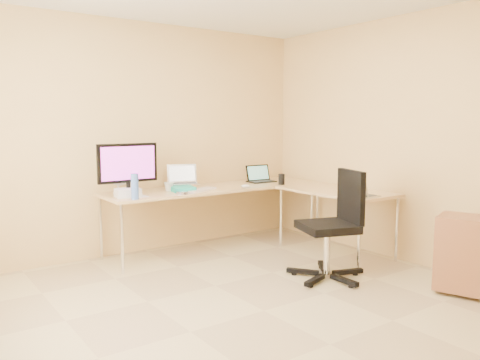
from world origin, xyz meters
TOP-DOWN VIEW (x-y plane):
  - floor at (0.00, 0.00)m, footprint 4.50×4.50m
  - wall_back at (0.00, 2.25)m, footprint 4.50×0.00m
  - wall_right at (2.10, 0.00)m, footprint 0.00×4.50m
  - desk_main at (0.72, 1.85)m, footprint 2.65×0.70m
  - desk_return at (1.70, 0.85)m, footprint 0.70×1.30m
  - monitor at (-0.37, 1.80)m, footprint 0.64×0.21m
  - book_stack at (0.25, 1.79)m, footprint 0.28×0.35m
  - laptop_center at (0.35, 1.93)m, footprint 0.40×0.35m
  - laptop_black at (1.45, 1.90)m, footprint 0.35×0.27m
  - keyboard at (0.42, 1.67)m, footprint 0.46×0.30m
  - mouse at (0.97, 1.58)m, footprint 0.12×0.09m
  - mug at (0.13, 1.87)m, footprint 0.14×0.14m
  - cd_stack at (0.14, 1.57)m, footprint 0.16×0.16m
  - water_bottle at (-0.40, 1.55)m, footprint 0.08×0.08m
  - papers at (-0.31, 1.74)m, footprint 0.19×0.26m
  - white_box at (-0.40, 1.73)m, footprint 0.26×0.20m
  - desk_fan at (-0.40, 1.99)m, footprint 0.29×0.29m
  - black_cup at (1.49, 1.55)m, footprint 0.10×0.10m
  - laptop_return at (1.58, 0.36)m, footprint 0.31×0.25m
  - office_chair at (0.99, 0.29)m, footprint 0.80×0.80m
  - cabinet at (1.67, -0.71)m, footprint 0.51×0.57m

SIDE VIEW (x-z plane):
  - floor at x=0.00m, z-range 0.00..0.00m
  - cabinet at x=1.67m, z-range 0.04..0.68m
  - desk_main at x=0.72m, z-range 0.00..0.73m
  - desk_return at x=1.70m, z-range 0.00..0.73m
  - office_chair at x=0.99m, z-range -0.02..1.02m
  - papers at x=-0.31m, z-range 0.73..0.74m
  - keyboard at x=0.42m, z-range 0.73..0.75m
  - cd_stack at x=0.14m, z-range 0.73..0.76m
  - mouse at x=0.97m, z-range 0.73..0.77m
  - book_stack at x=0.25m, z-range 0.73..0.78m
  - white_box at x=-0.40m, z-range 0.73..0.82m
  - mug at x=0.13m, z-range 0.73..0.83m
  - black_cup at x=1.49m, z-range 0.73..0.86m
  - laptop_return at x=1.58m, z-range 0.73..0.93m
  - laptop_black at x=1.45m, z-range 0.73..0.94m
  - water_bottle at x=-0.40m, z-range 0.73..0.99m
  - desk_fan at x=-0.40m, z-range 0.73..1.02m
  - laptop_center at x=0.35m, z-range 0.78..1.00m
  - monitor at x=-0.37m, z-range 0.73..1.28m
  - wall_back at x=0.00m, z-range -0.95..3.55m
  - wall_right at x=2.10m, z-range -0.95..3.55m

